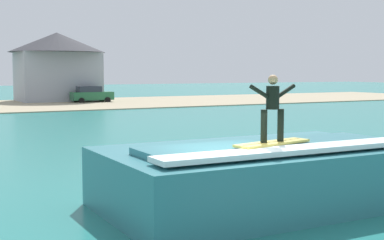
{
  "coord_description": "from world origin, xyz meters",
  "views": [
    {
      "loc": [
        -6.64,
        -10.78,
        3.49
      ],
      "look_at": [
        1.46,
        4.32,
        1.96
      ],
      "focal_mm": 50.79,
      "sensor_mm": 36.0,
      "label": 1
    }
  ],
  "objects": [
    {
      "name": "ground_plane",
      "position": [
        0.0,
        0.0,
        0.0
      ],
      "size": [
        260.0,
        260.0,
        0.0
      ],
      "primitive_type": "plane",
      "color": "#247872"
    },
    {
      "name": "car_far_shore",
      "position": [
        12.09,
        47.99,
        0.95
      ],
      "size": [
        4.59,
        2.18,
        1.86
      ],
      "color": "#23663D",
      "rests_on": "ground_plane"
    },
    {
      "name": "house_gabled_white",
      "position": [
        9.59,
        52.73,
        4.65
      ],
      "size": [
        11.07,
        11.07,
        8.02
      ],
      "color": "#9EA3AD",
      "rests_on": "ground_plane"
    },
    {
      "name": "surfer",
      "position": [
        1.3,
        -0.13,
        2.7
      ],
      "size": [
        1.34,
        0.32,
        1.64
      ],
      "color": "black",
      "rests_on": "surfboard"
    },
    {
      "name": "surfboard",
      "position": [
        1.32,
        -0.11,
        1.75
      ],
      "size": [
        2.31,
        0.98,
        0.06
      ],
      "color": "#EAD159",
      "rests_on": "wave_crest"
    },
    {
      "name": "wave_crest",
      "position": [
        1.46,
        0.66,
        0.81
      ],
      "size": [
        7.98,
        4.59,
        1.72
      ],
      "color": "teal",
      "rests_on": "ground_plane"
    }
  ]
}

